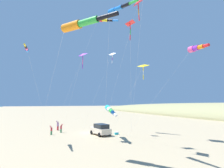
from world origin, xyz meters
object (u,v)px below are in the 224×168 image
Objects in this scene: kite_delta_orange_high_right at (112,54)px; kite_delta_white_trailing at (138,3)px; kite_windsock_blue_topmost at (110,110)px; kite_windsock_long_streamer_right at (105,20)px; person_adult_flyer at (58,125)px; kite_windsock_red_high_left at (196,48)px; kite_windsock_black_fish_shape at (80,24)px; kite_delta_magenta_far_left at (130,24)px; parked_car at (101,129)px; kite_windsock_checkered_midright at (27,49)px; kite_windsock_yellow_midlevel at (118,8)px; person_child_green_jacket at (61,128)px; person_child_grey_jacket at (51,130)px; cooler_box at (117,133)px; kite_delta_striped_overhead at (82,55)px; kite_delta_teal_far_right at (143,66)px.

kite_delta_white_trailing is at bearing -66.70° from kite_delta_orange_high_right.
kite_windsock_long_streamer_right reaches higher than kite_windsock_blue_topmost.
person_adult_flyer is 0.14× the size of kite_windsock_red_high_left.
kite_windsock_long_streamer_right is 1.16× the size of kite_windsock_black_fish_shape.
kite_delta_magenta_far_left is at bearing 9.68° from kite_windsock_black_fish_shape.
parked_car is 16.61m from kite_windsock_checkered_midright.
kite_windsock_yellow_midlevel is (8.54, -10.18, 2.52)m from kite_windsock_checkered_midright.
kite_delta_white_trailing is at bearing 46.52° from kite_windsock_yellow_midlevel.
kite_delta_magenta_far_left reaches higher than person_child_green_jacket.
kite_delta_white_trailing is at bearing -39.57° from person_child_grey_jacket.
kite_windsock_checkered_midright is 0.67× the size of kite_windsock_black_fish_shape.
person_child_grey_jacket is at bearing -109.00° from person_adult_flyer.
kite_windsock_long_streamer_right is 8.51m from kite_delta_white_trailing.
person_child_grey_jacket is at bearing 154.86° from kite_delta_orange_high_right.
kite_delta_orange_high_right is at bearing 9.70° from kite_windsock_checkered_midright.
person_child_green_jacket is 1.02× the size of person_child_grey_jacket.
kite_windsock_checkered_midright is 17.96m from kite_delta_white_trailing.
parked_car is at bearing 61.27° from kite_windsock_black_fish_shape.
cooler_box is 0.40× the size of person_child_green_jacket.
kite_windsock_yellow_midlevel is at bearing -75.49° from person_child_grey_jacket.
kite_delta_white_trailing is (15.55, -2.80, 8.53)m from kite_windsock_checkered_midright.
kite_windsock_long_streamer_right reaches higher than kite_windsock_red_high_left.
cooler_box is at bearing 50.93° from kite_windsock_blue_topmost.
kite_delta_white_trailing is (3.76, -2.17, 16.69)m from kite_windsock_blue_topmost.
kite_windsock_blue_topmost is 0.93× the size of kite_windsock_yellow_midlevel.
kite_windsock_yellow_midlevel is at bearing -114.52° from cooler_box.
kite_windsock_black_fish_shape is at bearing -148.13° from kite_delta_white_trailing.
kite_delta_striped_overhead is at bearing 176.64° from kite_windsock_blue_topmost.
cooler_box is at bearing 120.95° from kite_windsock_red_high_left.
kite_windsock_black_fish_shape is (-8.68, -2.37, 3.00)m from kite_delta_teal_far_right.
kite_windsock_long_streamer_right is (7.27, -6.21, 20.11)m from person_adult_flyer.
kite_delta_striped_overhead is at bearing -80.79° from person_child_green_jacket.
kite_delta_orange_high_right reaches higher than kite_delta_teal_far_right.
kite_windsock_checkered_midright is (-5.93, -11.59, 11.38)m from person_adult_flyer.
kite_delta_white_trailing is at bearing 64.40° from kite_delta_teal_far_right.
person_adult_flyer is 0.18× the size of kite_delta_teal_far_right.
kite_windsock_yellow_midlevel is 0.85× the size of kite_delta_white_trailing.
kite_windsock_checkered_midright is 0.58× the size of kite_windsock_long_streamer_right.
kite_windsock_black_fish_shape is (-9.51, -11.96, 12.70)m from cooler_box.
kite_delta_magenta_far_left is 0.80× the size of kite_windsock_yellow_midlevel.
kite_delta_white_trailing is 1.14× the size of kite_windsock_black_fish_shape.
kite_delta_teal_far_right is (1.84, -10.10, 8.97)m from parked_car.
kite_windsock_black_fish_shape reaches higher than cooler_box.
person_child_green_jacket is at bearing 115.72° from kite_delta_teal_far_right.
kite_windsock_long_streamer_right is 1.72× the size of kite_delta_striped_overhead.
kite_delta_magenta_far_left reaches higher than kite_delta_teal_far_right.
kite_delta_magenta_far_left reaches higher than kite_windsock_black_fish_shape.
kite_windsock_blue_topmost is (7.59, -7.21, 3.42)m from person_child_grey_jacket.
person_child_green_jacket is at bearing 157.62° from kite_windsock_long_streamer_right.
person_child_grey_jacket is 20.10m from kite_windsock_black_fish_shape.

